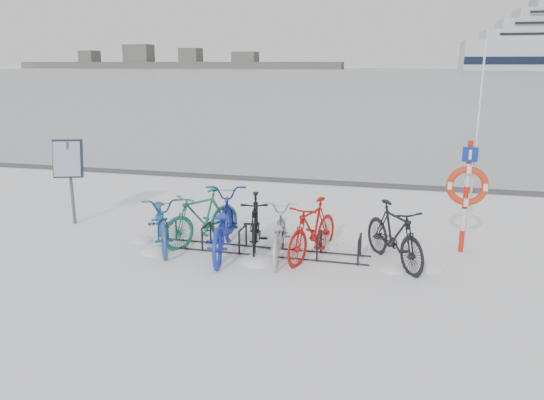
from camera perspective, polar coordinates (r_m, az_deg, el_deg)
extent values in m
plane|color=white|center=(9.90, -1.15, -5.62)|extent=(900.00, 900.00, 0.00)
cube|color=#A5B2BA|center=(164.00, 13.75, 13.03)|extent=(400.00, 298.00, 0.02)
cube|color=#3F3F42|center=(15.43, 4.67, 1.95)|extent=(400.00, 0.25, 0.10)
cylinder|color=black|center=(10.23, -11.28, -3.91)|extent=(0.04, 0.04, 0.44)
cylinder|color=black|center=(10.61, -10.27, -3.19)|extent=(0.04, 0.04, 0.44)
cylinder|color=black|center=(10.36, -10.82, -2.38)|extent=(0.04, 0.44, 0.04)
cylinder|color=black|center=(9.96, -7.52, -4.28)|extent=(0.04, 0.04, 0.44)
cylinder|color=black|center=(10.34, -6.62, -3.52)|extent=(0.04, 0.04, 0.44)
cylinder|color=black|center=(10.08, -7.10, -2.70)|extent=(0.04, 0.44, 0.04)
cylinder|color=black|center=(9.72, -3.56, -4.65)|extent=(0.04, 0.04, 0.44)
cylinder|color=black|center=(10.12, -2.80, -3.85)|extent=(0.04, 0.04, 0.44)
cylinder|color=black|center=(9.85, -3.19, -3.03)|extent=(0.04, 0.44, 0.04)
cylinder|color=black|center=(9.54, 0.58, -5.01)|extent=(0.04, 0.04, 0.44)
cylinder|color=black|center=(9.94, 1.19, -4.18)|extent=(0.04, 0.04, 0.44)
cylinder|color=black|center=(9.67, 0.90, -3.35)|extent=(0.04, 0.44, 0.04)
cylinder|color=black|center=(9.40, 4.87, -5.35)|extent=(0.04, 0.04, 0.44)
cylinder|color=black|center=(9.81, 5.30, -4.50)|extent=(0.04, 0.04, 0.44)
cylinder|color=black|center=(9.54, 5.12, -3.67)|extent=(0.04, 0.44, 0.04)
cylinder|color=black|center=(9.32, 9.26, -5.67)|extent=(0.04, 0.04, 0.44)
cylinder|color=black|center=(9.74, 9.50, -4.80)|extent=(0.04, 0.04, 0.44)
cylinder|color=black|center=(9.46, 9.43, -3.97)|extent=(0.04, 0.44, 0.04)
cylinder|color=black|center=(9.69, -1.50, -5.94)|extent=(4.00, 0.03, 0.03)
cylinder|color=black|center=(10.09, -0.82, -5.09)|extent=(4.00, 0.03, 0.03)
cylinder|color=#595B5E|center=(12.16, -20.79, 1.66)|extent=(0.07, 0.07, 1.79)
cube|color=black|center=(12.04, -21.11, 4.17)|extent=(0.66, 0.42, 0.81)
cube|color=#8C99AD|center=(12.00, -21.21, 4.13)|extent=(0.58, 0.34, 0.72)
cylinder|color=red|center=(10.47, 19.70, -4.16)|extent=(0.09, 0.09, 0.42)
cylinder|color=silver|center=(10.35, 19.90, -1.97)|extent=(0.09, 0.09, 0.42)
cylinder|color=red|center=(10.24, 20.10, 0.26)|extent=(0.09, 0.09, 0.42)
cylinder|color=silver|center=(10.15, 20.30, 2.53)|extent=(0.09, 0.09, 0.42)
cylinder|color=red|center=(10.08, 20.51, 4.84)|extent=(0.09, 0.09, 0.42)
torus|color=red|center=(10.10, 20.26, 1.43)|extent=(0.73, 0.12, 0.73)
cube|color=navy|center=(10.01, 20.54, 4.60)|extent=(0.26, 0.03, 0.26)
cylinder|color=silver|center=(10.14, 21.02, 4.95)|extent=(0.03, 0.03, 3.78)
cube|color=#515151|center=(295.53, -10.54, 14.07)|extent=(180.00, 12.00, 3.50)
cube|color=#515151|center=(309.17, -15.80, 14.48)|extent=(24.00, 10.00, 8.00)
cube|color=#515151|center=(284.41, -4.88, 14.90)|extent=(20.00, 10.00, 6.00)
imported|color=#1E4D83|center=(10.30, -11.77, -1.91)|extent=(1.66, 2.17, 1.09)
imported|color=#1F705A|center=(10.33, -7.55, -1.71)|extent=(1.37, 1.80, 1.08)
imported|color=#1C2EAE|center=(9.72, -5.38, -2.41)|extent=(1.22, 2.35, 1.18)
imported|color=black|center=(9.98, -1.82, -2.25)|extent=(0.90, 1.82, 1.05)
imported|color=#B0B3B8|center=(9.50, 0.64, -3.48)|extent=(0.89, 1.87, 0.94)
imported|color=#B3130B|center=(9.53, 4.38, -3.02)|extent=(1.03, 1.87, 1.08)
imported|color=black|center=(9.43, 13.03, -3.47)|extent=(1.44, 1.83, 1.11)
ellipsoid|color=white|center=(10.12, -12.49, -5.50)|extent=(0.49, 0.49, 0.17)
ellipsoid|color=white|center=(10.35, 5.74, -4.77)|extent=(0.49, 0.49, 0.17)
ellipsoid|color=white|center=(9.31, 12.90, -7.35)|extent=(0.45, 0.45, 0.16)
ellipsoid|color=white|center=(9.51, 16.71, -7.13)|extent=(0.45, 0.45, 0.16)
ellipsoid|color=white|center=(10.34, 1.37, -4.72)|extent=(0.35, 0.35, 0.12)
ellipsoid|color=white|center=(9.43, -1.46, -6.67)|extent=(0.63, 0.63, 0.22)
ellipsoid|color=white|center=(10.80, -13.82, -4.30)|extent=(0.43, 0.43, 0.15)
ellipsoid|color=white|center=(10.69, -3.88, -4.09)|extent=(0.47, 0.47, 0.16)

